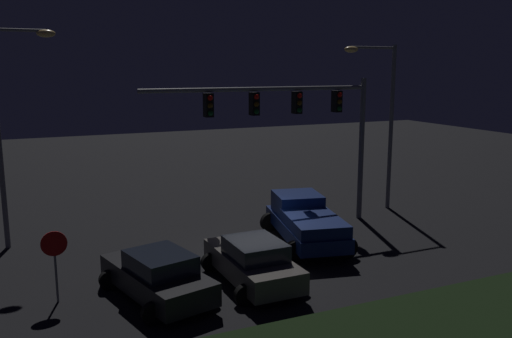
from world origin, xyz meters
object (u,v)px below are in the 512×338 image
street_lamp_left (9,112)px  stop_sign (55,253)px  pickup_truck (304,218)px  car_sedan_far (253,261)px  traffic_signal_gantry (298,114)px  street_lamp_right (382,107)px  car_sedan (158,276)px

street_lamp_left → stop_sign: size_ratio=3.81×
pickup_truck → street_lamp_left: street_lamp_left is taller
pickup_truck → stop_sign: 9.77m
pickup_truck → car_sedan_far: bearing=141.9°
street_lamp_left → car_sedan_far: bearing=-45.8°
traffic_signal_gantry → street_lamp_right: (5.15, 0.98, 0.08)m
pickup_truck → street_lamp_right: bearing=-50.3°
traffic_signal_gantry → street_lamp_right: bearing=10.8°
stop_sign → car_sedan: bearing=-18.7°
traffic_signal_gantry → street_lamp_right: 5.24m
car_sedan_far → stop_sign: bearing=79.5°
street_lamp_right → stop_sign: size_ratio=3.61×
pickup_truck → street_lamp_right: (5.93, 3.11, 4.11)m
traffic_signal_gantry → street_lamp_left: 11.49m
pickup_truck → car_sedan_far: size_ratio=1.29×
street_lamp_left → stop_sign: 7.23m
street_lamp_left → street_lamp_right: (16.45, -1.06, -0.20)m
car_sedan_far → stop_sign: stop_sign is taller
traffic_signal_gantry → street_lamp_left: bearing=169.8°
pickup_truck → street_lamp_left: bearing=80.5°
car_sedan → street_lamp_left: 9.24m
traffic_signal_gantry → car_sedan: bearing=-146.1°
street_lamp_right → traffic_signal_gantry: bearing=-169.2°
street_lamp_right → car_sedan: bearing=-154.5°
traffic_signal_gantry → stop_sign: traffic_signal_gantry is taller
traffic_signal_gantry → street_lamp_right: size_ratio=1.28×
traffic_signal_gantry → street_lamp_left: street_lamp_left is taller
stop_sign → pickup_truck: bearing=11.5°
car_sedan → traffic_signal_gantry: 9.99m
pickup_truck → street_lamp_left: 12.11m
pickup_truck → traffic_signal_gantry: 4.62m
car_sedan → street_lamp_right: street_lamp_right is taller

